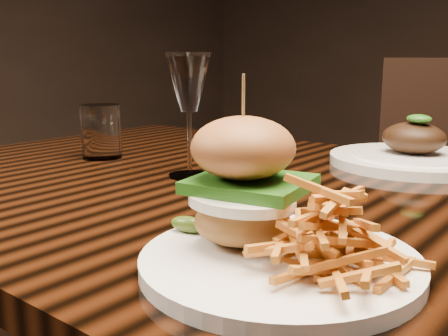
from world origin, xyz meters
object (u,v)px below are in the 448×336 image
Objects in this scene: wine_glass at (189,86)px; far_dish at (412,155)px; dining_table at (317,247)px; burger_plate at (279,219)px.

wine_glass is 0.68× the size of far_dish.
dining_table is at bearing 3.86° from wine_glass.
dining_table is at bearing -93.68° from far_dish.
far_dish is at bearing 86.32° from dining_table.
dining_table is 7.69× the size of wine_glass.
wine_glass reaches higher than burger_plate.
wine_glass reaches higher than dining_table.
dining_table is 0.33m from wine_glass.
burger_plate is 1.29× the size of wine_glass.
far_dish is at bearing 98.94° from burger_plate.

